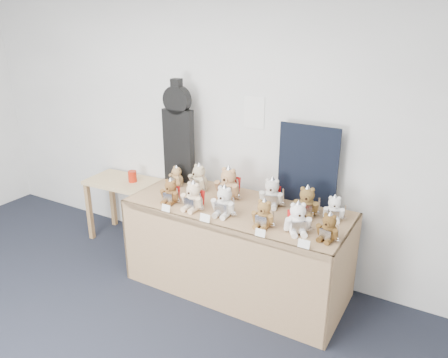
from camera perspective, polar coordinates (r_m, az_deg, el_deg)
The scene contains 22 objects.
room_shell at distance 4.13m, azimuth 3.93°, elevation 8.66°, with size 6.00×6.00×6.00m.
display_table at distance 3.92m, azimuth 1.18°, elevation -6.44°, with size 2.01×0.84×0.84m.
side_table at distance 5.01m, azimuth -12.69°, elevation -1.55°, with size 0.88×0.52×0.71m.
guitar_case at distance 4.39m, azimuth -5.98°, elevation 6.06°, with size 0.32×0.11×1.04m.
navy_board at distance 3.92m, azimuth 10.88°, elevation 1.77°, with size 0.54×0.02×0.73m, color black.
red_cup at distance 4.90m, azimuth -11.87°, elevation 0.34°, with size 0.09×0.09×0.12m, color #AF1E0B.
teddy_front_far_left at distance 3.99m, azimuth -6.98°, elevation -1.70°, with size 0.21×0.18×0.25m.
teddy_front_left at distance 3.82m, azimuth -4.03°, elevation -2.38°, with size 0.24×0.20×0.29m.
teddy_front_centre at distance 3.70m, azimuth 0.02°, elevation -3.05°, with size 0.24×0.20×0.30m.
teddy_front_right at distance 3.54m, azimuth 5.21°, elevation -4.62°, with size 0.21×0.17×0.26m.
teddy_front_far_right at distance 3.47m, azimuth 9.59°, elevation -5.19°, with size 0.24×0.24×0.29m.
teddy_front_end at distance 3.41m, azimuth 13.51°, elevation -6.25°, with size 0.20×0.18×0.25m.
teddy_back_left at distance 4.24m, azimuth -3.33°, elevation 0.09°, with size 0.24×0.22×0.29m.
teddy_back_centre_left at distance 4.04m, azimuth 0.56°, elevation -0.72°, with size 0.28×0.23×0.34m.
teddy_back_centre_right at distance 3.90m, azimuth 6.25°, elevation -1.92°, with size 0.25×0.22×0.30m.
teddy_back_right at distance 3.76m, azimuth 10.74°, elevation -3.05°, with size 0.25×0.22×0.29m.
teddy_back_end at distance 3.74m, azimuth 14.16°, elevation -3.83°, with size 0.20×0.18×0.24m.
teddy_back_far_left at distance 4.38m, azimuth -6.23°, elevation 0.29°, with size 0.18×0.17×0.23m.
entry_card_a at distance 3.83m, azimuth -7.60°, elevation -3.79°, with size 0.09×0.00×0.06m, color white.
entry_card_b at distance 3.62m, azimuth -2.51°, elevation -5.11°, with size 0.09×0.00×0.07m, color white.
entry_card_c at distance 3.40m, azimuth 4.75°, elevation -7.01°, with size 0.08×0.00×0.06m, color white.
entry_card_d at distance 3.29m, azimuth 10.39°, elevation -8.33°, with size 0.09×0.00×0.06m, color white.
Camera 1 is at (2.36, -1.13, 2.46)m, focal length 35.00 mm.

